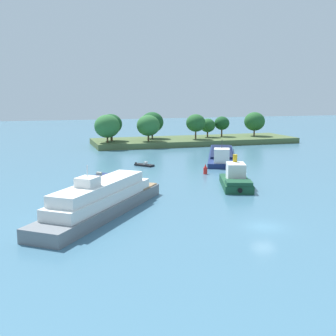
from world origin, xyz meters
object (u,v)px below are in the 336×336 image
Objects in this scene: small_motorboat at (144,165)px; fishing_skiff at (98,176)px; tugboat at (236,180)px; channel_buoy_red at (205,170)px; white_riverboat at (102,200)px; cargo_barge at (221,154)px.

small_motorboat is 0.75× the size of fishing_skiff.
small_motorboat is at bearing 41.57° from fishing_skiff.
tugboat reaches higher than channel_buoy_red.
small_motorboat is 25.48m from tugboat.
fishing_skiff is at bearing 143.95° from tugboat.
white_riverboat reaches higher than tugboat.
small_motorboat is 14.66m from channel_buoy_red.
fishing_skiff is at bearing -138.43° from small_motorboat.
fishing_skiff is at bearing 173.13° from channel_buoy_red.
cargo_barge is (30.22, 14.82, 0.62)m from fishing_skiff.
tugboat is 0.51× the size of white_riverboat.
white_riverboat reaches higher than fishing_skiff.
white_riverboat is (-2.87, -23.40, 1.55)m from fishing_skiff.
small_motorboat is 20.16m from cargo_barge.
cargo_barge is 16.22× the size of channel_buoy_red.
small_motorboat is 2.16× the size of channel_buoy_red.
white_riverboat reaches higher than channel_buoy_red.
cargo_barge is 50.56m from white_riverboat.
white_riverboat is at bearing -96.99° from fishing_skiff.
cargo_barge is (19.45, 5.27, 0.63)m from small_motorboat.
small_motorboat is 35.70m from white_riverboat.
white_riverboat is at bearing -112.48° from small_motorboat.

